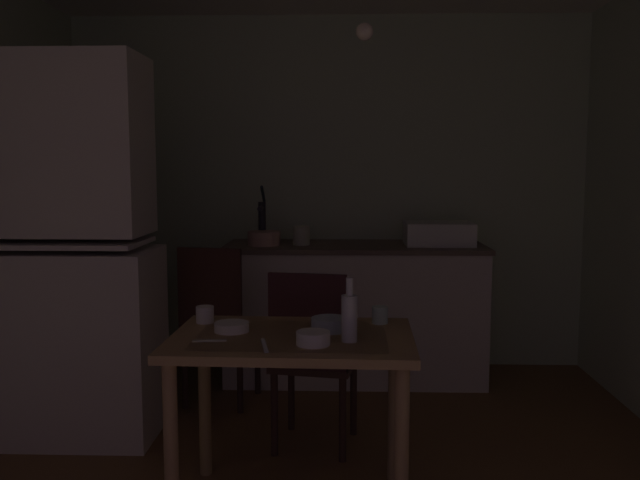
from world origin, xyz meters
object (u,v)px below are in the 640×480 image
(hand_pump, at_px, (262,218))
(hutch_cabinet, at_px, (68,262))
(teacup_cream, at_px, (380,315))
(glass_bottle, at_px, (349,316))
(serving_bowl_wide, at_px, (313,338))
(dining_table, at_px, (292,362))
(sink_basin, at_px, (439,233))
(chair_by_counter, at_px, (217,324))
(mixing_bowl_counter, at_px, (264,238))
(chair_far_side, at_px, (312,356))

(hand_pump, bearing_deg, hutch_cabinet, -129.53)
(teacup_cream, distance_m, glass_bottle, 0.35)
(serving_bowl_wide, bearing_deg, dining_table, 122.34)
(sink_basin, bearing_deg, glass_bottle, -108.17)
(dining_table, xyz_separation_m, chair_by_counter, (-0.53, 1.19, -0.13))
(sink_basin, relative_size, hand_pump, 1.13)
(mixing_bowl_counter, bearing_deg, chair_far_side, -72.07)
(mixing_bowl_counter, relative_size, chair_by_counter, 0.23)
(hand_pump, relative_size, chair_far_side, 0.43)
(teacup_cream, xyz_separation_m, glass_bottle, (-0.14, -0.31, 0.06))
(mixing_bowl_counter, height_order, teacup_cream, mixing_bowl_counter)
(dining_table, relative_size, serving_bowl_wide, 7.59)
(glass_bottle, bearing_deg, mixing_bowl_counter, 106.83)
(dining_table, bearing_deg, teacup_cream, 30.65)
(chair_far_side, xyz_separation_m, glass_bottle, (0.18, -0.66, 0.35))
(hutch_cabinet, bearing_deg, sink_basin, 26.52)
(glass_bottle, bearing_deg, dining_table, 158.58)
(glass_bottle, bearing_deg, sink_basin, 71.83)
(chair_far_side, xyz_separation_m, serving_bowl_wide, (0.03, -0.71, 0.28))
(chair_far_side, distance_m, chair_by_counter, 0.86)
(chair_far_side, bearing_deg, mixing_bowl_counter, 107.93)
(mixing_bowl_counter, height_order, chair_far_side, mixing_bowl_counter)
(sink_basin, relative_size, dining_table, 0.44)
(chair_by_counter, bearing_deg, chair_far_side, -46.41)
(mixing_bowl_counter, bearing_deg, dining_table, -79.67)
(chair_far_side, height_order, serving_bowl_wide, chair_far_side)
(mixing_bowl_counter, bearing_deg, glass_bottle, -73.17)
(hand_pump, relative_size, chair_by_counter, 0.41)
(serving_bowl_wide, xyz_separation_m, teacup_cream, (0.28, 0.37, 0.01))
(teacup_cream, bearing_deg, hutch_cabinet, 162.29)
(chair_far_side, bearing_deg, serving_bowl_wide, -87.19)
(chair_far_side, distance_m, serving_bowl_wide, 0.77)
(hand_pump, bearing_deg, serving_bowl_wide, -77.60)
(hand_pump, bearing_deg, teacup_cream, -65.95)
(dining_table, relative_size, teacup_cream, 13.44)
(mixing_bowl_counter, bearing_deg, hutch_cabinet, -132.95)
(hand_pump, relative_size, dining_table, 0.39)
(hutch_cabinet, distance_m, teacup_cream, 1.68)
(chair_by_counter, bearing_deg, dining_table, -65.79)
(hutch_cabinet, xyz_separation_m, sink_basin, (2.06, 1.03, 0.05))
(serving_bowl_wide, height_order, glass_bottle, glass_bottle)
(dining_table, bearing_deg, chair_by_counter, 114.21)
(hutch_cabinet, height_order, serving_bowl_wide, hutch_cabinet)
(hutch_cabinet, xyz_separation_m, mixing_bowl_counter, (0.91, 0.98, 0.02))
(mixing_bowl_counter, relative_size, serving_bowl_wide, 1.63)
(hand_pump, distance_m, serving_bowl_wide, 2.02)
(mixing_bowl_counter, height_order, serving_bowl_wide, mixing_bowl_counter)
(mixing_bowl_counter, xyz_separation_m, chair_by_counter, (-0.22, -0.52, -0.45))
(dining_table, height_order, glass_bottle, glass_bottle)
(hand_pump, height_order, chair_by_counter, hand_pump)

